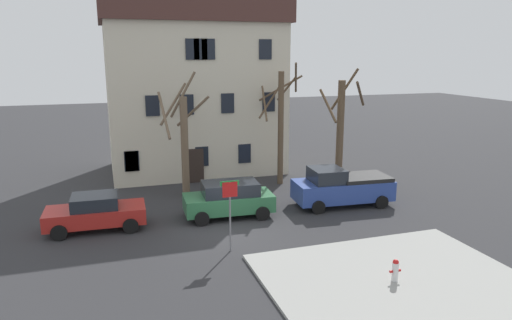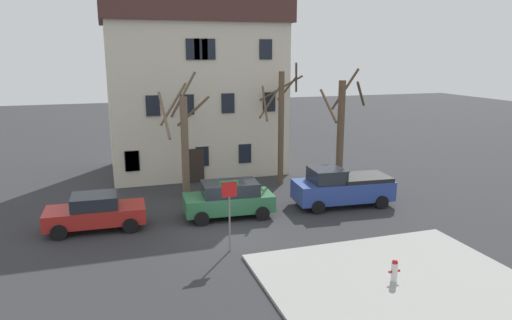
# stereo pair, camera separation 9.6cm
# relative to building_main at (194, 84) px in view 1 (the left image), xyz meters

# --- Properties ---
(ground_plane) EXTENTS (120.00, 120.00, 0.00)m
(ground_plane) POSITION_rel_building_main_xyz_m (-1.02, -11.91, -5.76)
(ground_plane) COLOR #2D2D30
(sidewalk_slab) EXTENTS (8.98, 7.75, 0.12)m
(sidewalk_slab) POSITION_rel_building_main_xyz_m (3.47, -18.69, -5.70)
(sidewalk_slab) COLOR #999993
(sidewalk_slab) RESTS_ON ground_plane
(building_main) EXTENTS (11.50, 7.21, 11.34)m
(building_main) POSITION_rel_building_main_xyz_m (0.00, 0.00, 0.00)
(building_main) COLOR beige
(building_main) RESTS_ON ground_plane
(tree_bare_near) EXTENTS (2.78, 2.73, 6.82)m
(tree_bare_near) POSITION_rel_building_main_xyz_m (-1.75, -5.91, -2.56)
(tree_bare_near) COLOR brown
(tree_bare_near) RESTS_ON ground_plane
(tree_bare_mid) EXTENTS (3.00, 2.91, 7.27)m
(tree_bare_mid) POSITION_rel_building_main_xyz_m (4.18, -5.16, -1.99)
(tree_bare_mid) COLOR brown
(tree_bare_mid) RESTS_ON ground_plane
(tree_bare_far) EXTENTS (2.76, 2.87, 6.90)m
(tree_bare_far) POSITION_rel_building_main_xyz_m (7.97, -5.64, -2.36)
(tree_bare_far) COLOR brown
(tree_bare_far) RESTS_ON ground_plane
(car_red_sedan) EXTENTS (4.39, 2.20, 1.61)m
(car_red_sedan) POSITION_rel_building_main_xyz_m (-6.43, -9.84, -4.95)
(car_red_sedan) COLOR #AD231E
(car_red_sedan) RESTS_ON ground_plane
(car_green_wagon) EXTENTS (4.35, 2.27, 1.73)m
(car_green_wagon) POSITION_rel_building_main_xyz_m (-0.30, -10.04, -4.86)
(car_green_wagon) COLOR #2D6B42
(car_green_wagon) RESTS_ON ground_plane
(pickup_truck_blue) EXTENTS (5.20, 2.55, 2.03)m
(pickup_truck_blue) POSITION_rel_building_main_xyz_m (5.74, -10.14, -4.78)
(pickup_truck_blue) COLOR #2D4799
(pickup_truck_blue) RESTS_ON ground_plane
(fire_hydrant) EXTENTS (0.42, 0.22, 0.79)m
(fire_hydrant) POSITION_rel_building_main_xyz_m (3.35, -18.45, -5.23)
(fire_hydrant) COLOR silver
(fire_hydrant) RESTS_ON sidewalk_slab
(street_sign_pole) EXTENTS (0.76, 0.07, 2.92)m
(street_sign_pole) POSITION_rel_building_main_xyz_m (-1.30, -14.03, -3.72)
(street_sign_pole) COLOR slate
(street_sign_pole) RESTS_ON ground_plane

